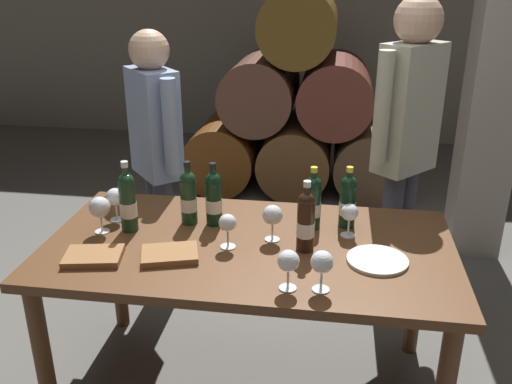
% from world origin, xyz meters
% --- Properties ---
extents(cellar_back_wall, '(10.00, 0.24, 2.80)m').
position_xyz_m(cellar_back_wall, '(0.00, 4.20, 1.40)').
color(cellar_back_wall, gray).
rests_on(cellar_back_wall, ground_plane).
extents(barrel_stack, '(1.86, 0.90, 1.69)m').
position_xyz_m(barrel_stack, '(0.00, 2.60, 0.66)').
color(barrel_stack, brown).
rests_on(barrel_stack, ground_plane).
extents(stone_pillar, '(0.32, 0.32, 2.60)m').
position_xyz_m(stone_pillar, '(1.30, 1.60, 1.30)').
color(stone_pillar, gray).
rests_on(stone_pillar, ground_plane).
extents(dining_table, '(1.70, 0.90, 0.76)m').
position_xyz_m(dining_table, '(0.00, 0.00, 0.67)').
color(dining_table, brown).
rests_on(dining_table, ground_plane).
extents(wine_bottle_0, '(0.07, 0.07, 0.28)m').
position_xyz_m(wine_bottle_0, '(0.40, 0.23, 0.88)').
color(wine_bottle_0, black).
rests_on(wine_bottle_0, dining_table).
extents(wine_bottle_1, '(0.07, 0.07, 0.29)m').
position_xyz_m(wine_bottle_1, '(-0.18, 0.16, 0.89)').
color(wine_bottle_1, black).
rests_on(wine_bottle_1, dining_table).
extents(wine_bottle_2, '(0.07, 0.07, 0.30)m').
position_xyz_m(wine_bottle_2, '(0.23, -0.02, 0.89)').
color(wine_bottle_2, black).
rests_on(wine_bottle_2, dining_table).
extents(wine_bottle_3, '(0.07, 0.07, 0.28)m').
position_xyz_m(wine_bottle_3, '(0.25, 0.19, 0.88)').
color(wine_bottle_3, black).
rests_on(wine_bottle_3, dining_table).
extents(wine_bottle_4, '(0.07, 0.07, 0.29)m').
position_xyz_m(wine_bottle_4, '(-0.30, 0.16, 0.89)').
color(wine_bottle_4, '#19381E').
rests_on(wine_bottle_4, dining_table).
extents(wine_bottle_5, '(0.07, 0.07, 0.32)m').
position_xyz_m(wine_bottle_5, '(-0.53, 0.05, 0.90)').
color(wine_bottle_5, '#19381E').
rests_on(wine_bottle_5, dining_table).
extents(wine_glass_0, '(0.09, 0.09, 0.16)m').
position_xyz_m(wine_glass_0, '(-0.65, 0.01, 0.88)').
color(wine_glass_0, white).
rests_on(wine_glass_0, dining_table).
extents(wine_glass_1, '(0.08, 0.08, 0.15)m').
position_xyz_m(wine_glass_1, '(0.19, -0.33, 0.87)').
color(wine_glass_1, white).
rests_on(wine_glass_1, dining_table).
extents(wine_glass_2, '(0.07, 0.07, 0.15)m').
position_xyz_m(wine_glass_2, '(-0.08, -0.05, 0.87)').
color(wine_glass_2, white).
rests_on(wine_glass_2, dining_table).
extents(wine_glass_3, '(0.07, 0.07, 0.15)m').
position_xyz_m(wine_glass_3, '(0.41, 0.13, 0.86)').
color(wine_glass_3, white).
rests_on(wine_glass_3, dining_table).
extents(wine_glass_4, '(0.08, 0.08, 0.16)m').
position_xyz_m(wine_glass_4, '(-0.63, 0.13, 0.87)').
color(wine_glass_4, white).
rests_on(wine_glass_4, dining_table).
extents(wine_glass_5, '(0.08, 0.08, 0.16)m').
position_xyz_m(wine_glass_5, '(0.31, -0.32, 0.87)').
color(wine_glass_5, white).
rests_on(wine_glass_5, dining_table).
extents(wine_glass_6, '(0.09, 0.09, 0.16)m').
position_xyz_m(wine_glass_6, '(0.09, 0.04, 0.87)').
color(wine_glass_6, white).
rests_on(wine_glass_6, dining_table).
extents(tasting_notebook, '(0.25, 0.20, 0.03)m').
position_xyz_m(tasting_notebook, '(-0.58, -0.23, 0.77)').
color(tasting_notebook, '#936038').
rests_on(tasting_notebook, dining_table).
extents(leather_ledger, '(0.26, 0.22, 0.03)m').
position_xyz_m(leather_ledger, '(-0.29, -0.17, 0.77)').
color(leather_ledger, '#936038').
rests_on(leather_ledger, dining_table).
extents(serving_plate, '(0.24, 0.24, 0.01)m').
position_xyz_m(serving_plate, '(0.52, -0.08, 0.77)').
color(serving_plate, white).
rests_on(serving_plate, dining_table).
extents(sommelier_presenting, '(0.36, 0.39, 1.72)m').
position_xyz_m(sommelier_presenting, '(0.69, 0.75, 1.04)').
color(sommelier_presenting, '#383842').
rests_on(sommelier_presenting, ground_plane).
extents(taster_seated_left, '(0.35, 0.39, 1.54)m').
position_xyz_m(taster_seated_left, '(-0.63, 0.72, 0.92)').
color(taster_seated_left, '#383842').
rests_on(taster_seated_left, ground_plane).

